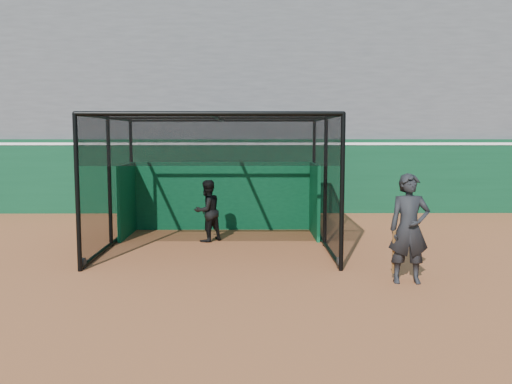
{
  "coord_description": "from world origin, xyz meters",
  "views": [
    {
      "loc": [
        0.02,
        -9.87,
        2.67
      ],
      "look_at": [
        0.13,
        2.0,
        1.4
      ],
      "focal_mm": 38.0,
      "sensor_mm": 36.0,
      "label": 1
    }
  ],
  "objects": [
    {
      "name": "batter",
      "position": [
        -1.08,
        3.49,
        0.77
      ],
      "size": [
        0.94,
        0.94,
        1.54
      ],
      "primitive_type": "imported",
      "rotation": [
        0.0,
        0.0,
        3.91
      ],
      "color": "black",
      "rests_on": "ground"
    },
    {
      "name": "batting_cage",
      "position": [
        -0.77,
        2.92,
        1.53
      ],
      "size": [
        5.21,
        4.84,
        3.06
      ],
      "color": "black",
      "rests_on": "ground"
    },
    {
      "name": "outfield_wall",
      "position": [
        0.0,
        8.5,
        1.29
      ],
      "size": [
        50.0,
        0.5,
        2.5
      ],
      "color": "#09351D",
      "rests_on": "ground"
    },
    {
      "name": "on_deck_player",
      "position": [
        2.85,
        -0.35,
        0.99
      ],
      "size": [
        0.74,
        0.5,
        1.98
      ],
      "color": "black",
      "rests_on": "ground"
    },
    {
      "name": "ground",
      "position": [
        0.0,
        0.0,
        0.0
      ],
      "size": [
        120.0,
        120.0,
        0.0
      ],
      "primitive_type": "plane",
      "color": "#99522C",
      "rests_on": "ground"
    },
    {
      "name": "grandstand",
      "position": [
        0.0,
        12.27,
        4.48
      ],
      "size": [
        50.0,
        7.85,
        8.95
      ],
      "color": "#4C4C4F",
      "rests_on": "ground"
    }
  ]
}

